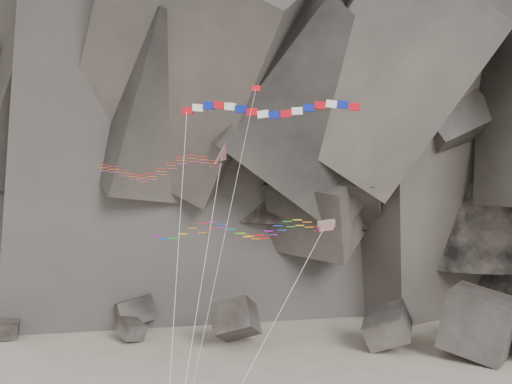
# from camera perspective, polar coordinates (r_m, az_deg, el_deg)

# --- Properties ---
(headland) EXTENTS (110.00, 70.00, 84.00)m
(headland) POSITION_cam_1_polar(r_m,az_deg,el_deg) (115.33, 2.82, 12.69)
(headland) COLOR #524A43
(headland) RESTS_ON ground
(boulder_field) EXTENTS (69.28, 18.53, 8.89)m
(boulder_field) POSITION_cam_1_polar(r_m,az_deg,el_deg) (79.00, 4.45, -11.67)
(boulder_field) COLOR #47423F
(boulder_field) RESTS_ON ground
(delta_kite) EXTENTS (10.85, 15.77, 21.81)m
(delta_kite) POSITION_cam_1_polar(r_m,az_deg,el_deg) (48.99, -9.13, 2.20)
(delta_kite) COLOR red
(delta_kite) RESTS_ON ground
(banner_kite) EXTENTS (12.47, 12.58, 24.50)m
(banner_kite) POSITION_cam_1_polar(r_m,az_deg,el_deg) (44.83, 1.12, 7.29)
(banner_kite) COLOR red
(banner_kite) RESTS_ON ground
(parafoil_kite) EXTENTS (13.66, 14.13, 16.15)m
(parafoil_kite) POSITION_cam_1_polar(r_m,az_deg,el_deg) (46.34, -2.05, -3.34)
(parafoil_kite) COLOR gold
(parafoil_kite) RESTS_ON ground
(pennant_kite) EXTENTS (4.00, 10.37, 25.34)m
(pennant_kite) POSITION_cam_1_polar(r_m,az_deg,el_deg) (40.90, -1.65, 1.76)
(pennant_kite) COLOR red
(pennant_kite) RESTS_ON ground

